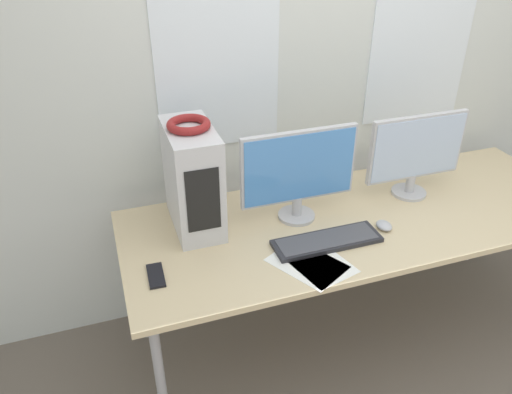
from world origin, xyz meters
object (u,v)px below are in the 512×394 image
keyboard (327,241)px  pc_tower (193,179)px  monitor_main (299,171)px  mouse (384,226)px  cell_phone (156,276)px  monitor_right_near (416,152)px  headphones (189,124)px

keyboard → pc_tower: bearing=146.8°
pc_tower → keyboard: size_ratio=0.99×
monitor_main → mouse: (0.34, -0.22, -0.23)m
monitor_main → keyboard: (0.04, -0.23, -0.23)m
pc_tower → cell_phone: bearing=-126.5°
monitor_right_near → mouse: 0.43m
pc_tower → monitor_main: size_ratio=0.87×
pc_tower → cell_phone: (-0.24, -0.32, -0.23)m
monitor_right_near → keyboard: bearing=-156.6°
mouse → monitor_main: bearing=147.7°
monitor_right_near → keyboard: monitor_right_near is taller
monitor_right_near → cell_phone: bearing=-169.8°
mouse → cell_phone: bearing=-179.7°
pc_tower → cell_phone: size_ratio=3.11×
monitor_main → cell_phone: bearing=-162.5°
headphones → mouse: 0.99m
pc_tower → mouse: size_ratio=5.49×
pc_tower → monitor_main: bearing=-12.0°
keyboard → monitor_right_near: bearing=23.4°
headphones → mouse: (0.80, -0.31, -0.48)m
headphones → monitor_main: headphones is taller
monitor_right_near → keyboard: size_ratio=1.06×
headphones → keyboard: (0.51, -0.33, -0.48)m
headphones → mouse: size_ratio=2.13×
monitor_main → pc_tower: bearing=168.0°
headphones → pc_tower: bearing=-90.0°
headphones → cell_phone: bearing=-126.4°
pc_tower → mouse: bearing=-21.3°
monitor_main → cell_phone: (-0.70, -0.22, -0.24)m
monitor_main → monitor_right_near: (0.63, 0.02, -0.01)m
monitor_main → cell_phone: size_ratio=3.56×
keyboard → mouse: 0.30m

